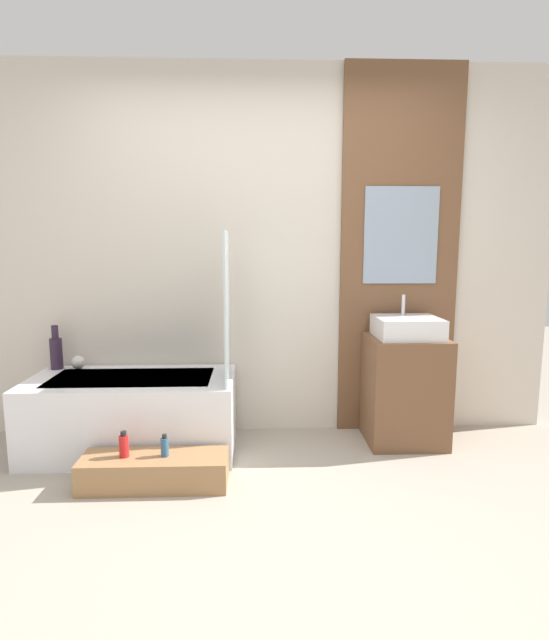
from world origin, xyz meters
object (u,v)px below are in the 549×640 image
wooden_step_bench (155,471)px  bottle_soap_primary (124,445)px  sink (407,327)px  bathtub (133,414)px  vase_round_light (78,362)px  bottle_soap_secondary (165,446)px  vase_tall_dark (56,351)px

wooden_step_bench → bottle_soap_primary: size_ratio=5.50×
wooden_step_bench → sink: sink is taller
bathtub → bottle_soap_primary: 0.51m
vase_round_light → bottle_soap_primary: bearing=-56.4°
bottle_soap_secondary → bottle_soap_primary: bearing=180.0°
sink → vase_tall_dark: sink is taller
wooden_step_bench → vase_round_light: bearing=131.6°
vase_tall_dark → bottle_soap_secondary: 1.22m
vase_round_light → wooden_step_bench: bearing=-48.4°
vase_tall_dark → wooden_step_bench: bearing=-42.8°
bottle_soap_primary → bottle_soap_secondary: (0.23, 0.00, -0.01)m
wooden_step_bench → sink: 1.86m
wooden_step_bench → vase_tall_dark: (-0.81, 0.75, 0.54)m
sink → vase_tall_dark: bearing=176.2°
vase_tall_dark → bathtub: bearing=-23.1°
bottle_soap_primary → vase_round_light: bearing=123.6°
bathtub → vase_round_light: vase_round_light is taller
sink → vase_tall_dark: 2.44m
sink → bottle_soap_secondary: sink is taller
wooden_step_bench → bottle_soap_primary: (-0.17, 0.00, 0.16)m
sink → bottle_soap_secondary: (-1.55, -0.59, -0.58)m
bottle_soap_secondary → wooden_step_bench: bearing=180.0°
vase_tall_dark → bottle_soap_secondary: vase_tall_dark is taller
bottle_soap_primary → bathtub: bearing=97.8°
bathtub → bottle_soap_secondary: bathtub is taller
sink → bathtub: bearing=-177.3°
sink → vase_tall_dark: (-2.43, 0.16, -0.18)m
sink → vase_round_light: (-2.28, 0.15, -0.26)m
wooden_step_bench → vase_round_light: (-0.66, 0.75, 0.46)m
vase_tall_dark → bottle_soap_secondary: bearing=-40.7°
bathtub → vase_tall_dark: size_ratio=4.32×
bottle_soap_secondary → bathtub: bearing=120.5°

